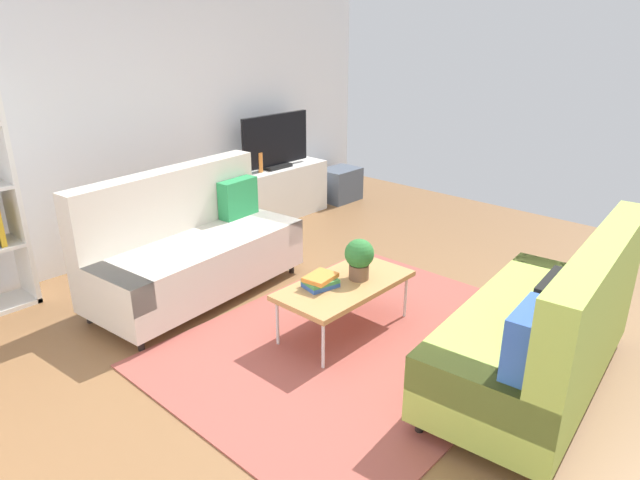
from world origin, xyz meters
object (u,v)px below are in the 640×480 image
tv_console (276,193)px  vase_0 (235,167)px  table_book_0 (320,285)px  vase_1 (245,168)px  storage_trunk (340,184)px  potted_plant (359,257)px  bottle_0 (260,163)px  couch_beige (192,247)px  couch_green (544,330)px  coffee_table (345,286)px  tv (276,142)px

tv_console → vase_0: (-0.58, 0.05, 0.42)m
tv_console → table_book_0: 2.89m
tv_console → vase_1: bearing=173.3°
storage_trunk → potted_plant: size_ratio=1.61×
bottle_0 → couch_beige: bearing=-150.3°
couch_green → storage_trunk: (2.35, 3.73, -0.23)m
coffee_table → table_book_0: bearing=152.9°
vase_0 → vase_1: size_ratio=1.46×
storage_trunk → bottle_0: bottle_0 is taller
table_book_0 → vase_1: 2.71m
couch_beige → potted_plant: bearing=104.6°
potted_plant → vase_0: (0.83, 2.49, 0.14)m
tv_console → couch_beige: bearing=-152.9°
table_book_0 → bottle_0: size_ratio=1.04×
couch_green → potted_plant: 1.41m
couch_green → tv_console: bearing=66.7°
tv_console → table_book_0: (-1.72, -2.32, 0.12)m
tv_console → bottle_0: (-0.27, -0.04, 0.43)m
potted_plant → couch_beige: bearing=109.9°
tv → vase_0: tv is taller
table_book_0 → vase_1: (1.29, 2.37, 0.27)m
couch_green → tv: bearing=66.6°
couch_beige → tv: bearing=-158.7°
potted_plant → vase_1: vase_1 is taller
couch_beige → table_book_0: couch_beige is taller
coffee_table → vase_0: 2.66m
couch_green → table_book_0: 1.58m
storage_trunk → vase_0: 1.76m
table_book_0 → coffee_table: bearing=-27.1°
storage_trunk → bottle_0: size_ratio=2.26×
couch_green → tv_console: couch_green is taller
coffee_table → bottle_0: (1.27, 2.37, 0.36)m
tv_console → bottle_0: bearing=-171.6°
tv → vase_0: (-0.58, 0.07, -0.21)m
couch_beige → couch_green: bearing=98.2°
table_book_0 → vase_0: vase_0 is taller
potted_plant → vase_1: size_ratio=2.40×
bottle_0 → tv: bearing=4.2°
potted_plant → bottle_0: bottle_0 is taller
tv_console → potted_plant: (-1.41, -2.44, 0.28)m
tv_console → table_book_0: size_ratio=5.83×
coffee_table → vase_0: vase_0 is taller
tv_console → storage_trunk: 1.11m
potted_plant → table_book_0: 0.37m
couch_beige → storage_trunk: size_ratio=3.79×
coffee_table → tv_console: bearing=57.4°
coffee_table → vase_1: vase_1 is taller
tv → vase_1: tv is taller
vase_1 → bottle_0: 0.18m
bottle_0 → table_book_0: bearing=-122.4°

